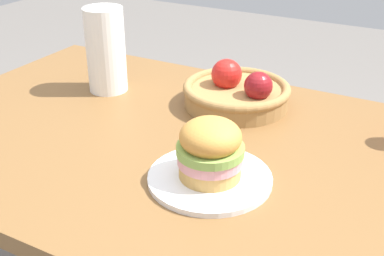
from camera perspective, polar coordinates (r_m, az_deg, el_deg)
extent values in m
cube|color=brown|center=(1.19, -1.65, -2.08)|extent=(1.40, 0.90, 0.04)
cylinder|color=brown|center=(1.96, -11.88, -2.73)|extent=(0.07, 0.07, 0.71)
cylinder|color=white|center=(1.02, 2.06, -5.76)|extent=(0.26, 0.26, 0.01)
cylinder|color=tan|center=(1.01, 2.08, -4.76)|extent=(0.13, 0.13, 0.03)
cylinder|color=pink|center=(1.00, 2.10, -3.49)|extent=(0.13, 0.13, 0.02)
cylinder|color=#84A84C|center=(0.99, 2.12, -2.49)|extent=(0.14, 0.14, 0.02)
ellipsoid|color=gold|center=(0.97, 2.15, -1.01)|extent=(0.12, 0.12, 0.07)
cylinder|color=#9E7542|center=(1.35, 5.11, 3.60)|extent=(0.28, 0.28, 0.05)
torus|color=#9E7542|center=(1.34, 5.15, 4.58)|extent=(0.29, 0.29, 0.02)
sphere|color=maroon|center=(1.29, 7.62, 4.80)|extent=(0.07, 0.07, 0.07)
sphere|color=red|center=(1.35, 3.99, 6.17)|extent=(0.08, 0.08, 0.08)
cylinder|color=white|center=(1.43, -9.87, 8.81)|extent=(0.11, 0.11, 0.24)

